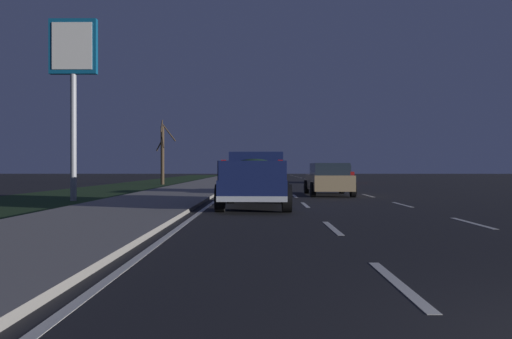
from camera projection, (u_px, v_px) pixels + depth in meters
The scene contains 9 objects.
ground at pixel (316, 189), 29.50m from camera, with size 144.00×144.00×0.00m, color black.
sidewalk_shoulder at pixel (193, 188), 29.58m from camera, with size 108.00×4.00×0.12m, color gray.
grass_verge at pixel (112, 189), 29.63m from camera, with size 108.00×6.00×0.01m, color #1E3819.
lane_markings at pixel (265, 187), 32.79m from camera, with size 108.92×7.04×0.01m.
pickup_truck at pixel (256, 178), 16.33m from camera, with size 5.48×2.39×1.87m.
sedan_tan at pixel (328, 179), 23.20m from camera, with size 4.40×2.03×1.54m.
sedan_red at pixel (339, 174), 41.71m from camera, with size 4.45×2.10×1.54m.
gas_price_sign at pixel (73, 64), 19.38m from camera, with size 0.27×1.90×7.27m.
bare_tree_far at pixel (163, 153), 37.88m from camera, with size 1.67×1.66×5.05m.
Camera 1 is at (-2.53, 3.33, 1.34)m, focal length 34.08 mm.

